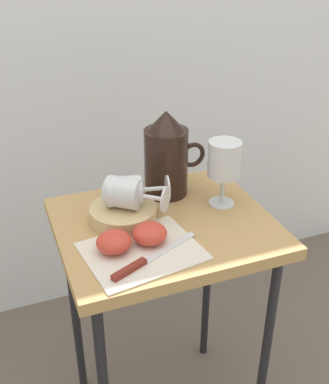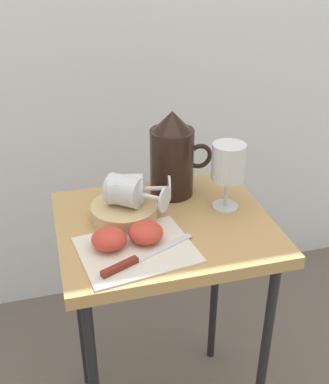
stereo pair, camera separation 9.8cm
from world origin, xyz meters
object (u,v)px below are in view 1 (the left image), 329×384
wine_glass_upright (224,163)px  apple_half_left (114,242)px  wine_glass_tipped_near (126,193)px  table (164,250)px  apple_half_right (150,233)px  pitcher (166,161)px  wine_glass_tipped_far (126,191)px  basket_tray (123,214)px  knife (143,262)px

wine_glass_upright → apple_half_left: (-0.31, -0.10, -0.09)m
wine_glass_tipped_near → apple_half_left: (-0.06, -0.11, -0.05)m
table → apple_half_right: bearing=-131.3°
pitcher → wine_glass_tipped_far: pitcher is taller
wine_glass_tipped_far → table: bearing=-34.7°
basket_tray → wine_glass_tipped_far: (0.01, 0.01, 0.05)m
pitcher → apple_half_left: bearing=-134.1°
wine_glass_upright → apple_half_right: 0.26m
basket_tray → knife: bearing=-93.8°
wine_glass_tipped_near → knife: (-0.02, -0.18, -0.06)m
basket_tray → apple_half_right: bearing=-76.5°
knife → table: bearing=54.2°
apple_half_left → knife: bearing=-57.2°
apple_half_left → wine_glass_tipped_near: bearing=61.3°
table → pitcher: 0.22m
wine_glass_tipped_near → knife: 0.19m
table → wine_glass_tipped_near: (-0.08, 0.04, 0.15)m
basket_tray → knife: (-0.01, -0.18, -0.01)m
basket_tray → wine_glass_tipped_near: bearing=-0.2°
wine_glass_tipped_far → knife: bearing=-97.4°
wine_glass_tipped_near → wine_glass_tipped_far: size_ratio=0.98×
table → basket_tray: 0.14m
knife → pitcher: bearing=60.1°
wine_glass_tipped_near → basket_tray: bearing=179.8°
wine_glass_upright → wine_glass_tipped_far: wine_glass_upright is taller
apple_half_left → apple_half_right: bearing=2.2°
pitcher → wine_glass_tipped_far: bearing=-148.7°
wine_glass_tipped_near → apple_half_left: bearing=-118.7°
wine_glass_tipped_near → apple_half_right: (0.02, -0.11, -0.05)m
basket_tray → wine_glass_tipped_near: size_ratio=1.03×
basket_tray → wine_glass_tipped_far: size_ratio=1.01×
table → wine_glass_upright: size_ratio=4.07×
knife → wine_glass_tipped_near: bearing=83.6°
wine_glass_upright → apple_half_left: 0.33m
basket_tray → pitcher: bearing=31.9°
pitcher → basket_tray: bearing=-148.1°
table → apple_half_left: (-0.14, -0.07, 0.11)m
basket_tray → apple_half_left: (-0.05, -0.11, 0.01)m
basket_tray → apple_half_right: apple_half_right is taller
apple_half_left → apple_half_right: same height
basket_tray → knife: size_ratio=0.72×
pitcher → wine_glass_tipped_far: 0.15m
wine_glass_upright → apple_half_right: wine_glass_upright is taller
basket_tray → pitcher: (0.14, 0.09, 0.07)m
table → apple_half_left: size_ratio=8.99×
wine_glass_tipped_near → table: bearing=-28.0°
table → knife: size_ratio=3.15×
wine_glass_upright → wine_glass_tipped_near: wine_glass_upright is taller
apple_half_left → table: bearing=27.0°
apple_half_left → apple_half_right: (0.08, 0.00, 0.00)m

